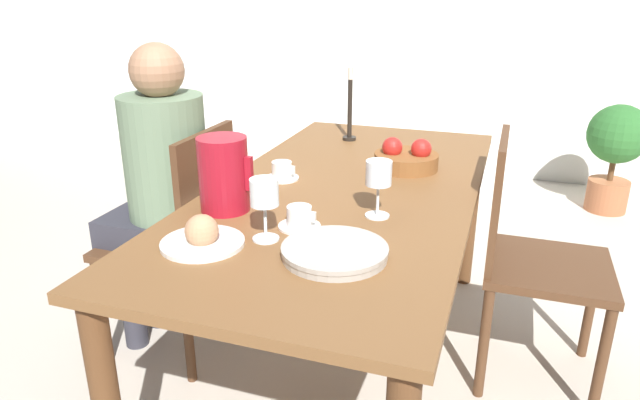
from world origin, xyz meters
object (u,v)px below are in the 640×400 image
at_px(chair_opposite, 529,254).
at_px(potted_plant, 616,147).
at_px(wine_glass_water, 379,176).
at_px(chair_person_side, 181,236).
at_px(red_pitcher, 224,174).
at_px(fruit_bowl, 406,158).
at_px(serving_tray, 335,252).
at_px(candlestick_tall, 350,113).
at_px(person_seated, 160,176).
at_px(teacup_across, 282,172).
at_px(bread_plate, 202,236).
at_px(wine_glass_juice, 264,196).
at_px(teacup_near_person, 299,219).

xyz_separation_m(chair_opposite, potted_plant, (0.52, 1.92, -0.06)).
relative_size(chair_opposite, wine_glass_water, 5.24).
relative_size(chair_person_side, red_pitcher, 3.95).
distance_m(red_pitcher, potted_plant, 2.85).
xyz_separation_m(fruit_bowl, potted_plant, (0.99, 1.83, -0.35)).
xyz_separation_m(serving_tray, candlestick_tall, (-0.29, 1.13, 0.11)).
relative_size(chair_person_side, person_seated, 0.75).
bearing_deg(candlestick_tall, teacup_across, -96.98).
xyz_separation_m(person_seated, bread_plate, (0.48, -0.51, 0.04)).
bearing_deg(wine_glass_water, teacup_across, 150.06).
bearing_deg(chair_person_side, bread_plate, -141.31).
bearing_deg(person_seated, candlestick_tall, -39.23).
distance_m(wine_glass_juice, teacup_across, 0.52).
distance_m(chair_opposite, potted_plant, 1.99).
bearing_deg(teacup_near_person, person_seated, 154.59).
distance_m(red_pitcher, wine_glass_water, 0.46).
distance_m(red_pitcher, serving_tray, 0.47).
bearing_deg(candlestick_tall, serving_tray, -75.64).
xyz_separation_m(wine_glass_juice, teacup_near_person, (0.06, 0.11, -0.10)).
bearing_deg(potted_plant, wine_glass_water, -112.86).
bearing_deg(serving_tray, teacup_across, 124.35).
bearing_deg(person_seated, bread_plate, -137.15).
relative_size(red_pitcher, candlestick_tall, 0.72).
height_order(teacup_across, potted_plant, teacup_across).
relative_size(person_seated, potted_plant, 1.73).
bearing_deg(teacup_across, candlestick_tall, 83.02).
distance_m(red_pitcher, teacup_across, 0.34).
xyz_separation_m(red_pitcher, bread_plate, (0.06, -0.25, -0.09)).
height_order(wine_glass_water, teacup_near_person, wine_glass_water).
bearing_deg(wine_glass_water, person_seated, 168.90).
relative_size(red_pitcher, serving_tray, 0.84).
distance_m(chair_opposite, wine_glass_water, 0.72).
bearing_deg(person_seated, chair_opposite, -79.79).
bearing_deg(fruit_bowl, potted_plant, 61.59).
distance_m(chair_opposite, teacup_across, 0.92).
bearing_deg(bread_plate, wine_glass_juice, 31.26).
distance_m(serving_tray, potted_plant, 2.83).
bearing_deg(serving_tray, wine_glass_water, 82.92).
height_order(serving_tray, fruit_bowl, fruit_bowl).
bearing_deg(fruit_bowl, serving_tray, -91.99).
height_order(wine_glass_juice, teacup_near_person, wine_glass_juice).
height_order(teacup_across, serving_tray, teacup_across).
bearing_deg(potted_plant, teacup_near_person, -115.27).
relative_size(chair_opposite, fruit_bowl, 3.79).
bearing_deg(serving_tray, person_seated, 150.41).
xyz_separation_m(person_seated, red_pitcher, (0.42, -0.27, 0.13)).
height_order(person_seated, serving_tray, person_seated).
bearing_deg(teacup_near_person, red_pitcher, 168.39).
distance_m(wine_glass_juice, candlestick_tall, 1.09).
bearing_deg(potted_plant, serving_tray, -111.19).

